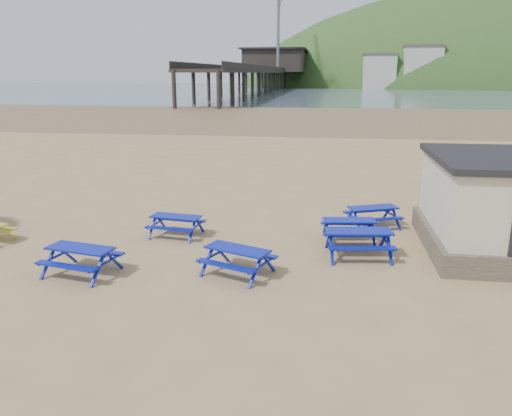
# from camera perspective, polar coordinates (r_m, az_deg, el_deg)

# --- Properties ---
(ground) EXTENTS (400.00, 400.00, 0.00)m
(ground) POSITION_cam_1_polar(r_m,az_deg,el_deg) (16.79, -4.25, -4.49)
(ground) COLOR tan
(ground) RESTS_ON ground
(wet_sand) EXTENTS (400.00, 400.00, 0.00)m
(wet_sand) POSITION_cam_1_polar(r_m,az_deg,el_deg) (70.74, 5.53, 10.54)
(wet_sand) COLOR olive
(wet_sand) RESTS_ON ground
(sea) EXTENTS (400.00, 400.00, 0.00)m
(sea) POSITION_cam_1_polar(r_m,az_deg,el_deg) (185.54, 7.41, 13.31)
(sea) COLOR #455763
(sea) RESTS_ON ground
(picnic_table_blue_a) EXTENTS (1.94, 1.64, 0.74)m
(picnic_table_blue_a) POSITION_cam_1_polar(r_m,az_deg,el_deg) (18.02, -9.11, -2.02)
(picnic_table_blue_a) COLOR #001C9B
(picnic_table_blue_a) RESTS_ON ground
(picnic_table_blue_b) EXTENTS (1.97, 1.67, 0.75)m
(picnic_table_blue_b) POSITION_cam_1_polar(r_m,az_deg,el_deg) (17.62, 10.53, -2.48)
(picnic_table_blue_b) COLOR #001C9B
(picnic_table_blue_b) RESTS_ON ground
(picnic_table_blue_c) EXTENTS (2.25, 2.06, 0.77)m
(picnic_table_blue_c) POSITION_cam_1_polar(r_m,az_deg,el_deg) (19.37, 13.16, -0.97)
(picnic_table_blue_c) COLOR #001C9B
(picnic_table_blue_c) RESTS_ON ground
(picnic_table_blue_d) EXTENTS (2.19, 1.89, 0.81)m
(picnic_table_blue_d) POSITION_cam_1_polar(r_m,az_deg,el_deg) (15.32, -19.35, -5.69)
(picnic_table_blue_d) COLOR #001C9B
(picnic_table_blue_d) RESTS_ON ground
(picnic_table_blue_e) EXTENTS (2.31, 2.10, 0.79)m
(picnic_table_blue_e) POSITION_cam_1_polar(r_m,az_deg,el_deg) (14.47, -2.12, -6.09)
(picnic_table_blue_e) COLOR #001C9B
(picnic_table_blue_e) RESTS_ON ground
(picnic_table_blue_f) EXTENTS (2.26, 1.92, 0.86)m
(picnic_table_blue_f) POSITION_cam_1_polar(r_m,az_deg,el_deg) (16.13, 11.60, -3.97)
(picnic_table_blue_f) COLOR #001C9B
(picnic_table_blue_f) RESTS_ON ground
(pier) EXTENTS (24.00, 220.00, 39.29)m
(pier) POSITION_cam_1_polar(r_m,az_deg,el_deg) (194.85, 2.03, 15.11)
(pier) COLOR black
(pier) RESTS_ON ground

